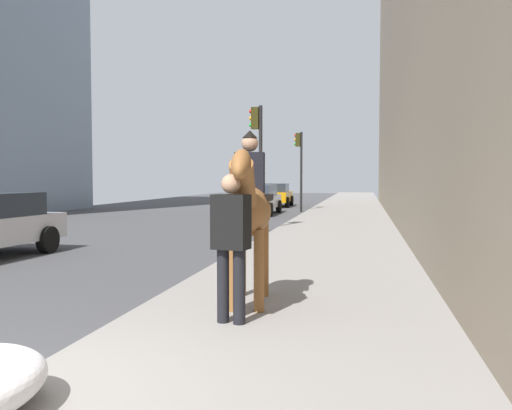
# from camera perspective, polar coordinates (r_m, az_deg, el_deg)

# --- Properties ---
(mounted_horse_near) EXTENTS (2.15, 0.72, 2.28)m
(mounted_horse_near) POSITION_cam_1_polar(r_m,az_deg,el_deg) (7.01, -0.75, -0.34)
(mounted_horse_near) COLOR brown
(mounted_horse_near) RESTS_ON sidewalk_slab
(pedestrian_greeting) EXTENTS (0.32, 0.44, 1.70)m
(pedestrian_greeting) POSITION_cam_1_polar(r_m,az_deg,el_deg) (6.14, -2.65, -3.49)
(pedestrian_greeting) COLOR black
(pedestrian_greeting) RESTS_ON sidewalk_slab
(car_near_lane) EXTENTS (4.13, 1.99, 1.44)m
(car_near_lane) POSITION_cam_1_polar(r_m,az_deg,el_deg) (33.56, 2.10, 1.10)
(car_near_lane) COLOR orange
(car_near_lane) RESTS_ON ground
(car_far_lane) EXTENTS (4.61, 2.11, 1.44)m
(car_far_lane) POSITION_cam_1_polar(r_m,az_deg,el_deg) (26.49, 0.01, 0.68)
(car_far_lane) COLOR silver
(car_far_lane) RESTS_ON ground
(traffic_light_near_curb) EXTENTS (0.20, 0.44, 4.11)m
(traffic_light_near_curb) POSITION_cam_1_polar(r_m,az_deg,el_deg) (17.56, 0.21, 6.01)
(traffic_light_near_curb) COLOR black
(traffic_light_near_curb) RESTS_ON ground
(traffic_light_far_curb) EXTENTS (0.20, 0.44, 4.16)m
(traffic_light_far_curb) POSITION_cam_1_polar(r_m,az_deg,el_deg) (28.25, 4.63, 4.87)
(traffic_light_far_curb) COLOR black
(traffic_light_far_curb) RESTS_ON ground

